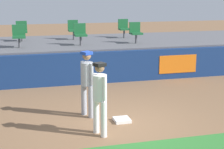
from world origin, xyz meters
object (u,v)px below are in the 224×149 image
Objects in this scene: player_runner_visitor at (87,79)px; seat_front_center at (80,33)px; seat_back_left at (22,30)px; seat_front_left at (19,35)px; seat_back_right at (124,27)px; seat_front_right at (136,31)px; first_base at (122,120)px; player_fielder_home at (100,94)px; seat_back_center at (73,29)px.

player_runner_visitor is 2.06× the size of seat_front_center.
player_runner_visitor is 2.06× the size of seat_back_left.
seat_front_left is at bearing -93.69° from seat_back_left.
seat_front_left is 1.00× the size of seat_back_right.
seat_front_center is (-2.27, 0.00, 0.00)m from seat_front_right.
first_base is 0.24× the size of player_fielder_home.
seat_back_right is (2.30, 0.00, 0.00)m from seat_back_center.
player_runner_visitor is at bearing 141.36° from first_base.
seat_front_right is (2.27, -1.80, 0.00)m from seat_back_center.
player_runner_visitor is 6.68m from seat_back_center.
player_fielder_home is 8.45m from seat_back_right.
seat_back_center is 1.00× the size of seat_front_left.
seat_front_left is at bearing 172.63° from player_runner_visitor.
player_fielder_home is 1.29m from player_runner_visitor.
first_base is 1.38m from player_runner_visitor.
seat_back_center is (0.64, 6.61, 0.66)m from player_runner_visitor.
first_base is 6.06m from seat_front_right.
seat_back_left is (-2.32, 7.23, 1.63)m from first_base.
first_base is at bearing -65.87° from seat_front_left.
seat_back_right is at bearing 137.64° from player_fielder_home.
seat_front_left is at bearing 173.39° from player_fielder_home.
seat_back_right is at bearing 129.58° from player_runner_visitor.
seat_front_right is at bearing -21.98° from seat_back_left.
player_runner_visitor is (-0.04, 1.29, 0.03)m from player_fielder_home.
seat_back_left is 1.00× the size of seat_front_center.
seat_back_right is at bearing 73.26° from first_base.
player_fielder_home is at bearing -24.51° from player_runner_visitor.
seat_front_right is 1.80m from seat_back_right.
seat_back_right is at bearing 89.04° from seat_front_right.
seat_front_center reaches higher than player_runner_visitor.
seat_back_center is 2.30m from seat_back_right.
seat_front_left is (-2.43, 5.43, 1.63)m from first_base.
seat_front_left is 4.95m from seat_back_right.
first_base is 0.48× the size of seat_front_right.
seat_front_center reaches higher than first_base.
seat_front_center is (2.19, -1.80, 0.00)m from seat_back_left.
seat_back_right is at bearing 0.00° from seat_back_center.
seat_front_center is (0.60, 6.11, 0.69)m from player_fielder_home.
first_base is at bearing 24.92° from player_runner_visitor.
seat_front_center reaches higher than player_fielder_home.
seat_front_right is (2.87, 6.11, 0.69)m from player_fielder_home.
player_fielder_home is 2.01× the size of seat_front_right.
seat_front_left and seat_front_center have the same top height.
first_base is 0.48× the size of seat_front_center.
seat_back_left is at bearing 180.00° from seat_back_center.
seat_front_right is at bearing -90.96° from seat_back_right.
first_base is at bearing -88.70° from seat_front_center.
seat_back_left is 1.00× the size of seat_back_right.
player_fielder_home is 6.18m from seat_front_center.
seat_front_left is (-1.71, 6.11, 0.69)m from player_fielder_home.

